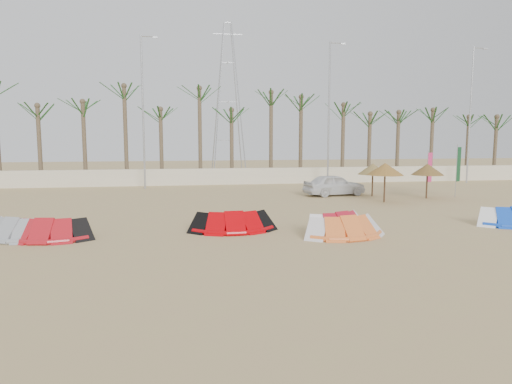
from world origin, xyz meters
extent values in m
plane|color=tan|center=(0.00, 0.00, 0.00)|extent=(120.00, 120.00, 0.00)
cube|color=beige|center=(0.00, 22.00, 0.65)|extent=(60.00, 0.30, 1.30)
cylinder|color=brown|center=(-14.00, 23.50, 3.25)|extent=(0.32, 0.32, 6.50)
ellipsoid|color=#194719|center=(-14.00, 23.50, 6.50)|extent=(4.00, 4.00, 2.40)
cylinder|color=brown|center=(-4.00, 23.50, 3.25)|extent=(0.32, 0.32, 6.50)
ellipsoid|color=#194719|center=(-4.00, 23.50, 6.50)|extent=(4.00, 4.00, 2.40)
cylinder|color=brown|center=(6.00, 23.50, 3.25)|extent=(0.32, 0.32, 6.50)
ellipsoid|color=#194719|center=(6.00, 23.50, 6.50)|extent=(4.00, 4.00, 2.40)
cylinder|color=brown|center=(16.00, 23.50, 3.25)|extent=(0.32, 0.32, 6.50)
ellipsoid|color=#194719|center=(16.00, 23.50, 6.50)|extent=(4.00, 4.00, 2.40)
cylinder|color=brown|center=(24.00, 23.50, 3.25)|extent=(0.32, 0.32, 6.50)
ellipsoid|color=#194719|center=(24.00, 23.50, 6.50)|extent=(4.00, 4.00, 2.40)
cylinder|color=#A5A8AD|center=(-6.00, 20.00, 5.50)|extent=(0.14, 0.14, 11.00)
cylinder|color=#A5A8AD|center=(-5.50, 20.00, 10.90)|extent=(1.00, 0.08, 0.08)
cube|color=#A5A8AD|center=(-5.00, 20.00, 10.85)|extent=(0.35, 0.14, 0.10)
cylinder|color=#A5A8AD|center=(8.00, 20.00, 5.50)|extent=(0.14, 0.14, 11.00)
cylinder|color=#A5A8AD|center=(8.50, 20.00, 10.90)|extent=(1.00, 0.08, 0.08)
cube|color=#A5A8AD|center=(9.00, 20.00, 10.85)|extent=(0.35, 0.14, 0.10)
cylinder|color=#A5A8AD|center=(20.00, 20.00, 5.50)|extent=(0.14, 0.14, 11.00)
cylinder|color=#A5A8AD|center=(20.50, 20.00, 10.90)|extent=(1.00, 0.08, 0.08)
cube|color=#A5A8AD|center=(21.00, 20.00, 10.85)|extent=(0.35, 0.14, 0.10)
cylinder|color=gray|center=(-9.45, 3.46, 0.10)|extent=(2.42, 1.29, 0.20)
cube|color=silver|center=(-8.29, 3.56, 0.25)|extent=(1.01, 1.25, 0.40)
cylinder|color=#B4131C|center=(-8.26, 3.20, 0.10)|extent=(2.91, 0.64, 0.20)
cube|color=black|center=(-9.57, 3.30, 0.25)|extent=(0.76, 1.18, 0.40)
cube|color=black|center=(-6.94, 3.30, 0.25)|extent=(0.76, 1.18, 0.40)
cylinder|color=#BC0005|center=(-1.32, 3.67, 0.10)|extent=(3.13, 0.33, 0.20)
cube|color=black|center=(-2.73, 3.77, 0.25)|extent=(0.65, 1.12, 0.40)
cube|color=black|center=(0.09, 3.77, 0.25)|extent=(0.65, 1.12, 0.40)
cylinder|color=#AF1728|center=(2.87, 2.76, 0.10)|extent=(2.51, 1.08, 0.20)
cube|color=white|center=(1.70, 2.86, 0.25)|extent=(0.94, 1.24, 0.40)
cube|color=white|center=(4.04, 2.86, 0.25)|extent=(0.94, 1.24, 0.40)
cylinder|color=orange|center=(2.79, 1.90, 0.10)|extent=(2.89, 0.71, 0.20)
cube|color=silver|center=(1.48, 2.00, 0.25)|extent=(0.78, 1.19, 0.40)
cube|color=silver|center=(4.09, 2.00, 0.25)|extent=(0.78, 1.19, 0.40)
cube|color=white|center=(9.48, 3.03, 0.25)|extent=(0.64, 1.12, 0.40)
cylinder|color=#4C331E|center=(8.75, 13.17, 1.01)|extent=(0.10, 0.10, 2.02)
cone|color=olive|center=(8.75, 13.17, 1.77)|extent=(1.92, 1.92, 0.70)
cylinder|color=#4C331E|center=(8.33, 10.51, 1.10)|extent=(0.10, 0.10, 2.19)
cone|color=#A16F2F|center=(8.33, 10.51, 1.94)|extent=(2.11, 2.11, 0.70)
cylinder|color=#4C331E|center=(11.65, 11.67, 1.03)|extent=(0.10, 0.10, 2.06)
cone|color=brown|center=(11.65, 11.67, 1.81)|extent=(1.97, 1.97, 0.70)
cylinder|color=#A5A8AD|center=(12.41, 13.00, 1.47)|extent=(0.04, 0.04, 2.94)
cube|color=#DE2D70|center=(12.63, 13.00, 1.83)|extent=(0.40, 0.16, 1.91)
cylinder|color=#A5A8AD|center=(13.76, 11.93, 1.67)|extent=(0.04, 0.04, 3.34)
cube|color=#114020|center=(13.98, 11.93, 2.07)|extent=(0.39, 0.19, 2.17)
imported|color=silver|center=(6.48, 13.98, 0.69)|extent=(4.30, 2.40, 1.38)
camera|label=1|loc=(-3.32, -14.30, 3.78)|focal=32.00mm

